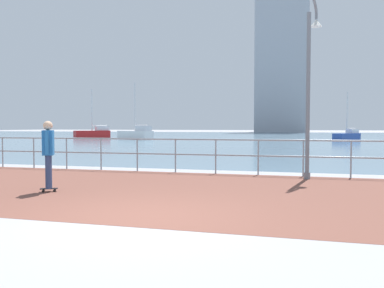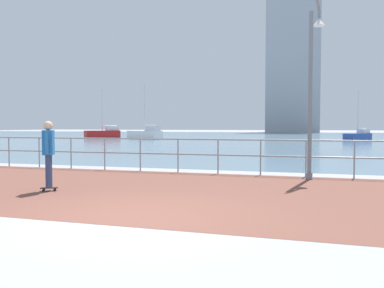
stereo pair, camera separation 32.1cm
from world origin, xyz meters
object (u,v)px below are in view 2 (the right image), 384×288
lamppost (313,76)px  sailboat_teal (146,134)px  skateboarder (48,149)px  sailboat_blue (104,133)px  sailboat_white (358,136)px

lamppost → sailboat_teal: (-18.68, 30.84, -2.41)m
skateboarder → sailboat_teal: 37.18m
sailboat_teal → sailboat_blue: 8.83m
lamppost → skateboarder: lamppost is taller
sailboat_teal → sailboat_blue: (-7.84, 4.05, -0.02)m
lamppost → sailboat_white: lamppost is taller
sailboat_blue → lamppost: bearing=-52.8°
skateboarder → sailboat_blue: (-20.41, 39.04, -0.41)m
lamppost → sailboat_blue: sailboat_blue is taller
lamppost → skateboarder: 7.66m
skateboarder → sailboat_teal: (-12.57, 34.99, -0.38)m
sailboat_teal → skateboarder: bearing=-70.2°
sailboat_blue → sailboat_teal: bearing=-27.3°
lamppost → skateboarder: (-6.12, -4.15, -2.03)m
lamppost → skateboarder: size_ratio=3.24×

